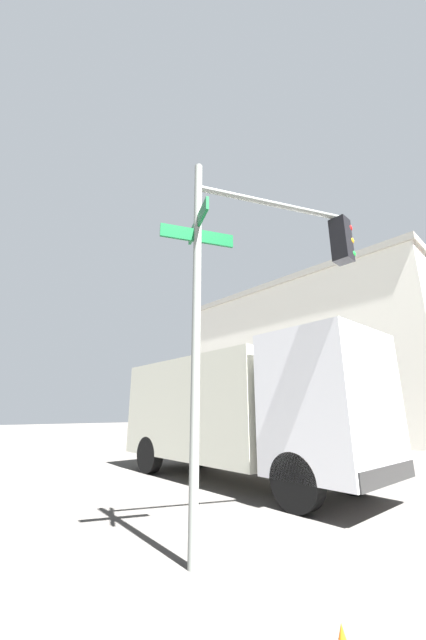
{
  "coord_description": "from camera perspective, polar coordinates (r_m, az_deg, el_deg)",
  "views": [
    {
      "loc": [
        -4.17,
        -9.66,
        1.67
      ],
      "look_at": [
        -7.81,
        -6.26,
        3.11
      ],
      "focal_mm": 18.15,
      "sensor_mm": 36.0,
      "label": 1
    }
  ],
  "objects": [
    {
      "name": "traffic_signal_near",
      "position": [
        5.15,
        10.47,
        9.09
      ],
      "size": [
        1.71,
        3.06,
        5.39
      ],
      "color": "slate",
      "rests_on": "ground_plane"
    },
    {
      "name": "building_stucco",
      "position": [
        31.37,
        24.01,
        -7.97
      ],
      "size": [
        16.98,
        22.34,
        10.66
      ],
      "color": "silver",
      "rests_on": "ground_plane"
    },
    {
      "name": "box_truck_second",
      "position": [
        8.89,
        3.93,
        -15.18
      ],
      "size": [
        7.58,
        2.6,
        3.27
      ],
      "color": "silver",
      "rests_on": "ground_plane"
    }
  ]
}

